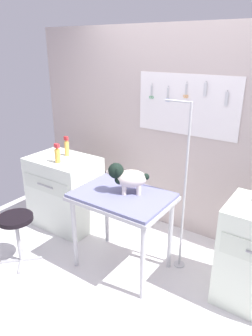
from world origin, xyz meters
TOP-DOWN VIEW (x-y plane):
  - ground at (0.00, 0.00)m, footprint 4.40×4.00m
  - rear_wall_panel at (0.01, 1.28)m, footprint 4.00×0.09m
  - grooming_table at (-0.09, 0.28)m, footprint 0.90×0.63m
  - grooming_arm at (0.37, 0.62)m, footprint 0.29×0.11m
  - dog at (-0.08, 0.33)m, footprint 0.38×0.31m
  - counter_left at (-1.14, 0.56)m, footprint 0.80×0.58m
  - stool at (-0.99, -0.26)m, footprint 0.34×0.34m
  - shampoo_bottle at (-1.07, 0.43)m, footprint 0.06×0.06m
  - detangler_spray at (-1.16, 0.66)m, footprint 0.05×0.05m

SIDE VIEW (x-z plane):
  - ground at x=0.00m, z-range -0.04..0.00m
  - counter_left at x=-1.14m, z-range 0.00..0.86m
  - stool at x=-0.99m, z-range 0.17..0.70m
  - grooming_table at x=-0.09m, z-range 0.31..1.12m
  - grooming_arm at x=0.37m, z-range -0.05..1.60m
  - shampoo_bottle at x=-1.07m, z-range 0.85..1.07m
  - dog at x=-0.08m, z-range 0.82..1.11m
  - detangler_spray at x=-1.16m, z-range 0.85..1.08m
  - rear_wall_panel at x=0.01m, z-range 0.01..2.31m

